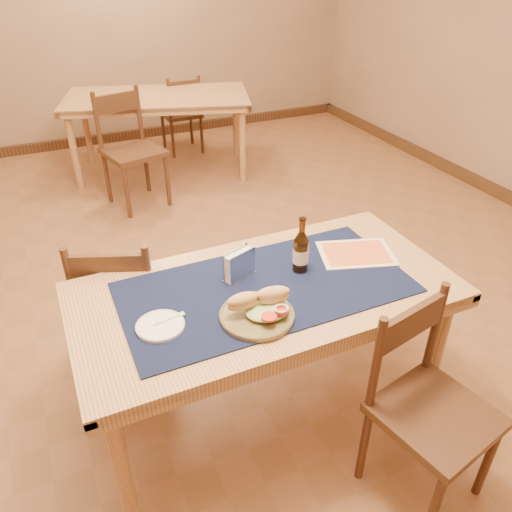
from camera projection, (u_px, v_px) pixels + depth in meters
name	position (u px, v px, depth m)	size (l,w,h in m)	color
room	(195.00, 85.00, 2.35)	(6.04, 7.04, 2.84)	#8C5D3D
main_table	(266.00, 303.00, 2.13)	(1.60, 0.80, 0.75)	tan
placemat	(266.00, 287.00, 2.08)	(1.20, 0.60, 0.01)	#0E1334
baseboard	(209.00, 310.00, 3.08)	(6.00, 7.00, 0.10)	#472E19
back_table	(158.00, 104.00, 4.71)	(1.87, 1.31, 0.75)	tan
chair_main_far	(123.00, 304.00, 2.47)	(0.52, 0.52, 0.87)	#472E19
chair_main_near	(428.00, 405.00, 1.93)	(0.48, 0.48, 0.88)	#472E19
chair_back_near	(131.00, 148.00, 4.20)	(0.54, 0.54, 0.96)	#472E19
chair_back_far	(182.00, 113.00, 5.29)	(0.39, 0.39, 0.82)	#472E19
sandwich_plate	(260.00, 310.00, 1.90)	(0.29, 0.29, 0.11)	brown
side_plate	(160.00, 325.00, 1.86)	(0.18, 0.18, 0.02)	white
fork	(172.00, 318.00, 1.89)	(0.13, 0.04, 0.00)	#A3E77E
beer_bottle	(301.00, 251.00, 2.14)	(0.07, 0.07, 0.26)	#482A0C
napkin_holder	(239.00, 265.00, 2.11)	(0.16, 0.10, 0.13)	silver
menu_card	(356.00, 253.00, 2.30)	(0.39, 0.33, 0.01)	beige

